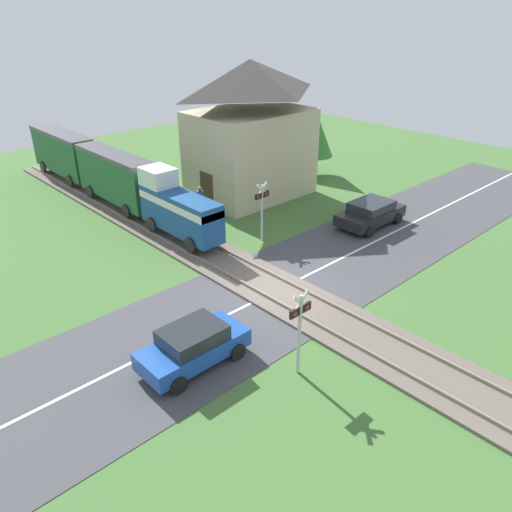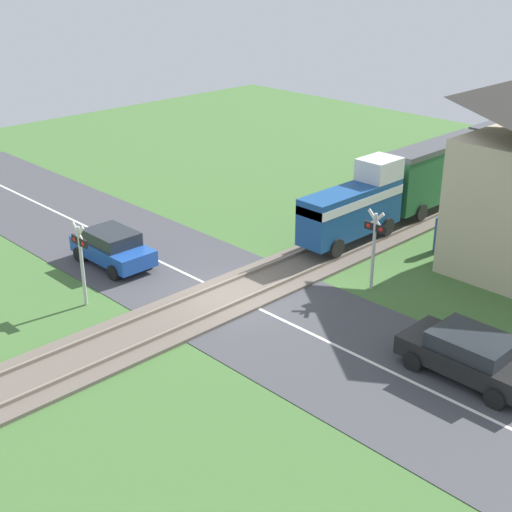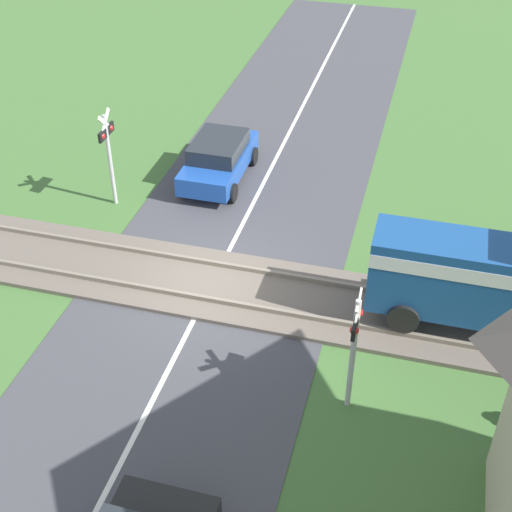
# 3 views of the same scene
# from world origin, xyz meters

# --- Properties ---
(ground_plane) EXTENTS (60.00, 60.00, 0.00)m
(ground_plane) POSITION_xyz_m (0.00, 0.00, 0.00)
(ground_plane) COLOR #426B33
(road_surface) EXTENTS (48.00, 6.40, 0.02)m
(road_surface) POSITION_xyz_m (0.00, 0.00, 0.01)
(road_surface) COLOR #424247
(road_surface) RESTS_ON ground_plane
(track_bed) EXTENTS (2.80, 48.00, 0.24)m
(track_bed) POSITION_xyz_m (0.00, 0.00, 0.07)
(track_bed) COLOR #665B51
(track_bed) RESTS_ON ground_plane
(car_near_crossing) EXTENTS (3.67, 1.79, 1.41)m
(car_near_crossing) POSITION_xyz_m (-5.25, -1.44, 0.74)
(car_near_crossing) COLOR #1E4CA8
(car_near_crossing) RESTS_ON ground_plane
(crossing_signal_west_approach) EXTENTS (0.90, 0.18, 3.01)m
(crossing_signal_west_approach) POSITION_xyz_m (-3.06, -4.05, 1.94)
(crossing_signal_west_approach) COLOR #B7B7B7
(crossing_signal_west_approach) RESTS_ON ground_plane
(crossing_signal_east_approach) EXTENTS (0.90, 0.18, 3.01)m
(crossing_signal_east_approach) POSITION_xyz_m (3.06, 4.05, 1.94)
(crossing_signal_east_approach) COLOR #B7B7B7
(crossing_signal_east_approach) RESTS_ON ground_plane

